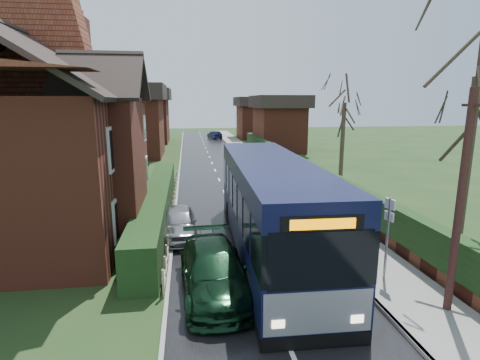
{
  "coord_description": "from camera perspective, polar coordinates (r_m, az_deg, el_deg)",
  "views": [
    {
      "loc": [
        -2.31,
        -13.64,
        5.86
      ],
      "look_at": [
        0.38,
        5.37,
        1.8
      ],
      "focal_mm": 28.0,
      "sensor_mm": 36.0,
      "label": 1
    }
  ],
  "objects": [
    {
      "name": "brick_house",
      "position": [
        19.56,
        -27.38,
        6.27
      ],
      "size": [
        9.3,
        14.6,
        10.3
      ],
      "color": "maroon",
      "rests_on": "ground"
    },
    {
      "name": "kerb_right",
      "position": [
        24.92,
        4.6,
        -1.53
      ],
      "size": [
        0.12,
        100.0,
        0.14
      ],
      "primitive_type": "cube",
      "color": "gray",
      "rests_on": "ground"
    },
    {
      "name": "road",
      "position": [
        24.46,
        -2.4,
        -1.91
      ],
      "size": [
        6.0,
        100.0,
        0.02
      ],
      "primitive_type": "cube",
      "color": "black",
      "rests_on": "ground"
    },
    {
      "name": "car_green",
      "position": [
        11.96,
        -3.99,
        -13.57
      ],
      "size": [
        2.22,
        4.99,
        1.42
      ],
      "primitive_type": "imported",
      "rotation": [
        0.0,
        0.0,
        0.05
      ],
      "color": "black",
      "rests_on": "ground"
    },
    {
      "name": "picket_fence",
      "position": [
        19.42,
        -10.24,
        -4.42
      ],
      "size": [
        0.1,
        16.0,
        0.9
      ],
      "primitive_type": null,
      "color": "gray",
      "rests_on": "ground"
    },
    {
      "name": "car_distant",
      "position": [
        59.75,
        -3.9,
        6.85
      ],
      "size": [
        2.27,
        3.83,
        1.19
      ],
      "primitive_type": "imported",
      "rotation": [
        0.0,
        0.0,
        3.44
      ],
      "color": "black",
      "rests_on": "ground"
    },
    {
      "name": "ground",
      "position": [
        15.02,
        1.46,
        -11.02
      ],
      "size": [
        140.0,
        140.0,
        0.0
      ],
      "primitive_type": "plane",
      "color": "#2F411B",
      "rests_on": "ground"
    },
    {
      "name": "tree_house_side",
      "position": [
        33.19,
        -26.23,
        12.03
      ],
      "size": [
        3.89,
        3.89,
        8.84
      ],
      "color": "#3A2F22",
      "rests_on": "ground"
    },
    {
      "name": "tree_right_near",
      "position": [
        15.03,
        32.69,
        14.85
      ],
      "size": [
        4.4,
        4.4,
        9.5
      ],
      "color": "#33291E",
      "rests_on": "ground"
    },
    {
      "name": "telegraph_pole",
      "position": [
        11.51,
        30.48,
        -3.43
      ],
      "size": [
        0.21,
        0.8,
        6.2
      ],
      "rotation": [
        0.0,
        0.0,
        -0.11
      ],
      "color": "black",
      "rests_on": "ground"
    },
    {
      "name": "bus_stop_sign",
      "position": [
        12.98,
        21.64,
        -6.71
      ],
      "size": [
        0.14,
        0.43,
        2.87
      ],
      "rotation": [
        0.0,
        0.0,
        0.2
      ],
      "color": "slate",
      "rests_on": "ground"
    },
    {
      "name": "front_hedge",
      "position": [
        19.38,
        -12.5,
        -3.48
      ],
      "size": [
        1.2,
        16.0,
        1.6
      ],
      "primitive_type": "cube",
      "color": "black",
      "rests_on": "ground"
    },
    {
      "name": "right_wall_hedge",
      "position": [
        25.45,
        10.69,
        0.77
      ],
      "size": [
        0.6,
        50.0,
        1.8
      ],
      "color": "maroon",
      "rests_on": "ground"
    },
    {
      "name": "car_silver",
      "position": [
        16.71,
        -9.39,
        -6.35
      ],
      "size": [
        1.69,
        3.93,
        1.32
      ],
      "primitive_type": "imported",
      "rotation": [
        0.0,
        0.0,
        0.03
      ],
      "color": "#ADACB1",
      "rests_on": "ground"
    },
    {
      "name": "bus",
      "position": [
        14.52,
        4.64,
        -4.24
      ],
      "size": [
        3.1,
        12.17,
        3.67
      ],
      "rotation": [
        0.0,
        0.0,
        -0.03
      ],
      "color": "black",
      "rests_on": "ground"
    },
    {
      "name": "tree_right_far",
      "position": [
        28.5,
        15.69,
        12.08
      ],
      "size": [
        4.26,
        4.26,
        8.22
      ],
      "color": "#392E22",
      "rests_on": "ground"
    },
    {
      "name": "pavement",
      "position": [
        25.2,
        7.26,
        -1.44
      ],
      "size": [
        2.5,
        100.0,
        0.14
      ],
      "primitive_type": "cube",
      "color": "slate",
      "rests_on": "ground"
    },
    {
      "name": "kerb_left",
      "position": [
        24.35,
        -9.56,
        -2.03
      ],
      "size": [
        0.12,
        100.0,
        0.1
      ],
      "primitive_type": "cube",
      "color": "gray",
      "rests_on": "ground"
    }
  ]
}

